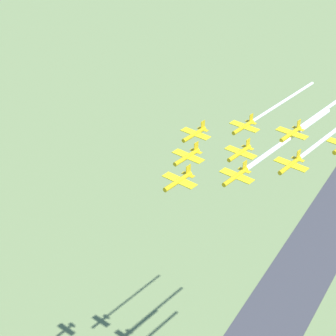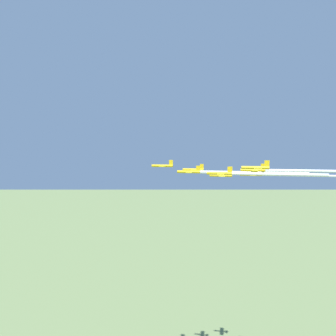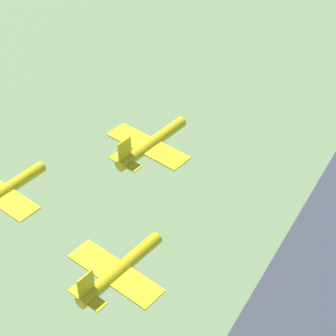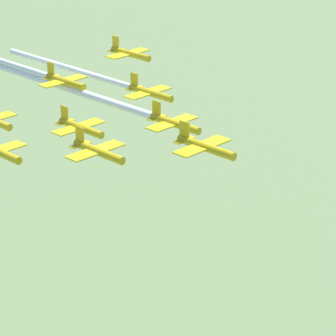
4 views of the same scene
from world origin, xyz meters
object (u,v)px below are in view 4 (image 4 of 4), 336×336
jet_0 (204,146)px  jet_1 (173,123)px  jet_2 (97,151)px  jet_7 (64,81)px  jet_4 (80,127)px  jet_6 (129,53)px  jet_3 (149,92)px

jet_0 → jet_1: bearing=-120.5°
jet_2 → jet_0: bearing=120.5°
jet_7 → jet_4: bearing=59.5°
jet_1 → jet_6: size_ratio=1.00×
jet_4 → jet_2: bearing=59.5°
jet_6 → jet_3: bearing=59.5°
jet_2 → jet_3: (23.17, 14.24, 0.40)m
jet_2 → jet_3: bearing=-150.5°
jet_0 → jet_1: size_ratio=1.00×
jet_1 → jet_2: jet_1 is taller
jet_2 → jet_7: 31.14m
jet_4 → jet_1: bearing=120.5°
jet_0 → jet_1: (7.40, 13.68, -1.96)m
jet_1 → jet_6: 31.27m
jet_0 → jet_6: (22.21, 41.04, 1.21)m
jet_2 → jet_1: bearing=180.0°
jet_0 → jet_4: bearing=-90.0°
jet_0 → jet_3: size_ratio=1.00×
jet_3 → jet_4: jet_3 is taller
jet_6 → jet_7: bearing=-0.0°
jet_4 → jet_6: jet_6 is taller
jet_4 → jet_7: (7.40, 13.68, 3.19)m
jet_2 → jet_4: jet_2 is taller
jet_1 → jet_3: bearing=-120.5°
jet_0 → jet_4: jet_0 is taller
jet_2 → jet_6: bearing=-139.6°
jet_0 → jet_6: bearing=-120.5°
jet_1 → jet_4: size_ratio=1.00×
jet_0 → jet_7: bearing=-101.1°
jet_2 → jet_7: (14.81, 27.36, 1.33)m
jet_3 → jet_7: (-8.36, 13.12, 0.93)m
jet_0 → jet_4: (-0.96, 26.80, -4.01)m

